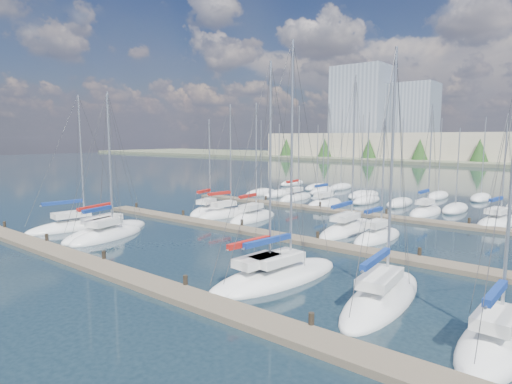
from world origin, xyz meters
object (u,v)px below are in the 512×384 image
Objects in this scene: sailboat_h at (208,211)px; sailboat_l at (378,237)px; sailboat_o at (325,204)px; sailboat_b at (107,231)px; sailboat_f at (382,298)px; sailboat_g at (497,343)px; sailboat_c at (107,235)px; sailboat_p at (426,212)px; sailboat_k at (348,229)px; sailboat_q at (498,222)px; sailboat_i at (226,214)px; sailboat_a at (77,226)px; sailboat_e at (282,276)px; sailboat_n at (296,198)px; sailboat_j at (253,217)px; sailboat_d at (262,279)px.

sailboat_h is 1.05× the size of sailboat_l.
sailboat_b is at bearing -103.24° from sailboat_o.
sailboat_h is 0.82× the size of sailboat_f.
sailboat_c is (-28.99, 0.89, -0.00)m from sailboat_g.
sailboat_p is (11.58, 1.91, -0.01)m from sailboat_o.
sailboat_k is (-9.03, 14.01, 0.01)m from sailboat_f.
sailboat_h is (-26.24, -13.23, 0.01)m from sailboat_q.
sailboat_i is 0.86× the size of sailboat_k.
sailboat_b is 23.11m from sailboat_l.
sailboat_p is 1.19× the size of sailboat_l.
sailboat_a is at bearing -129.12° from sailboat_q.
sailboat_b is at bearing 16.27° from sailboat_a.
sailboat_c is at bearing 5.45° from sailboat_a.
sailboat_e is 1.09× the size of sailboat_n.
sailboat_n is at bearing 101.12° from sailboat_j.
sailboat_a is at bearing 179.87° from sailboat_g.
sailboat_k is at bearing 13.63° from sailboat_i.
sailboat_e is at bearing -48.75° from sailboat_h.
sailboat_f is at bearing -21.70° from sailboat_i.
sailboat_j is at bearing -129.91° from sailboat_p.
sailboat_o is 11.73m from sailboat_p.
sailboat_i is 21.28m from sailboat_d.
sailboat_p is 0.98× the size of sailboat_a.
sailboat_j is at bearing 136.64° from sailboat_d.
sailboat_q is 23.83m from sailboat_j.
sailboat_f is at bearing -75.87° from sailboat_p.
sailboat_o is 28.74m from sailboat_e.
sailboat_e is at bearing -79.84° from sailboat_k.
sailboat_e is 1.38× the size of sailboat_l.
sailboat_k is at bearing 162.35° from sailboat_l.
sailboat_g is 1.17× the size of sailboat_l.
sailboat_c is at bearing -86.83° from sailboat_i.
sailboat_f is 36.37m from sailboat_n.
sailboat_j is (5.81, 13.03, 0.01)m from sailboat_b.
sailboat_n is (-17.99, 15.00, 0.02)m from sailboat_l.
sailboat_j is 0.99× the size of sailboat_c.
sailboat_g is 0.85× the size of sailboat_e.
sailboat_k is (13.43, 1.43, -0.01)m from sailboat_i.
sailboat_d is at bearing -171.84° from sailboat_f.
sailboat_f is at bearing -59.02° from sailboat_k.
sailboat_p is at bearing 98.44° from sailboat_e.
sailboat_b is at bearing -125.58° from sailboat_q.
sailboat_n reaches higher than sailboat_d.
sailboat_f is (22.46, -12.59, -0.02)m from sailboat_i.
sailboat_q is 0.90× the size of sailboat_j.
sailboat_b is 21.24m from sailboat_k.
sailboat_b is at bearing 178.53° from sailboat_g.
sailboat_h is (-0.45, 12.78, 0.01)m from sailboat_b.
sailboat_a is (-3.59, -13.35, -0.01)m from sailboat_h.
sailboat_k is (-2.58, -13.55, -0.00)m from sailboat_p.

